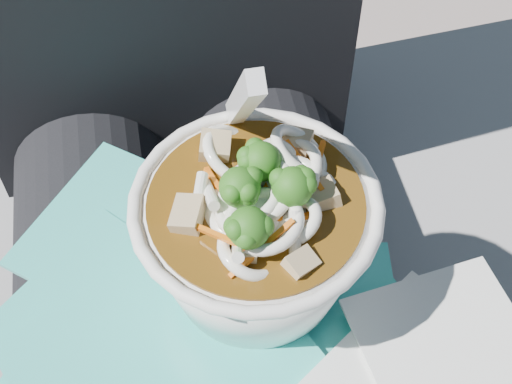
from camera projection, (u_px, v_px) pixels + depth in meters
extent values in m
cube|color=gray|center=(207.00, 357.00, 0.90)|extent=(1.03, 0.57, 0.47)
cylinder|color=black|center=(315.00, 352.00, 0.57)|extent=(0.14, 0.48, 0.14)
cube|color=#2CB9AD|center=(297.00, 316.00, 0.51)|extent=(0.18, 0.16, 0.00)
cube|color=#2CB9AD|center=(245.00, 337.00, 0.50)|extent=(0.16, 0.19, 0.00)
cube|color=#2CB9AD|center=(299.00, 370.00, 0.48)|extent=(0.18, 0.22, 0.00)
cube|color=#2CB9AD|center=(144.00, 242.00, 0.54)|extent=(0.22, 0.21, 0.00)
cube|color=#2CB9AD|center=(104.00, 309.00, 0.51)|extent=(0.17, 0.17, 0.00)
cube|color=#2CB9AD|center=(151.00, 376.00, 0.47)|extent=(0.21, 0.17, 0.00)
cube|color=#2CB9AD|center=(173.00, 377.00, 0.47)|extent=(0.24, 0.24, 0.00)
cube|color=white|center=(449.00, 348.00, 0.47)|extent=(0.13, 0.13, 0.00)
torus|color=white|center=(256.00, 204.00, 0.45)|extent=(0.16, 0.16, 0.01)
cylinder|color=#4D2F0B|center=(256.00, 206.00, 0.45)|extent=(0.14, 0.14, 0.01)
torus|color=white|center=(313.00, 198.00, 0.45)|extent=(0.06, 0.06, 0.03)
torus|color=white|center=(279.00, 161.00, 0.45)|extent=(0.05, 0.05, 0.03)
torus|color=white|center=(252.00, 204.00, 0.44)|extent=(0.05, 0.06, 0.04)
torus|color=white|center=(239.00, 210.00, 0.44)|extent=(0.05, 0.05, 0.01)
torus|color=white|center=(268.00, 199.00, 0.44)|extent=(0.06, 0.06, 0.02)
torus|color=white|center=(284.00, 217.00, 0.44)|extent=(0.05, 0.05, 0.02)
torus|color=white|center=(258.00, 191.00, 0.44)|extent=(0.06, 0.07, 0.03)
torus|color=white|center=(297.00, 221.00, 0.43)|extent=(0.03, 0.04, 0.03)
torus|color=white|center=(249.00, 253.00, 0.42)|extent=(0.04, 0.05, 0.03)
torus|color=white|center=(264.00, 221.00, 0.42)|extent=(0.07, 0.07, 0.02)
torus|color=white|center=(299.00, 152.00, 0.46)|extent=(0.05, 0.06, 0.04)
torus|color=white|center=(288.00, 173.00, 0.46)|extent=(0.06, 0.07, 0.05)
torus|color=white|center=(233.00, 155.00, 0.47)|extent=(0.05, 0.06, 0.04)
torus|color=white|center=(246.00, 220.00, 0.44)|extent=(0.06, 0.06, 0.02)
torus|color=white|center=(293.00, 179.00, 0.45)|extent=(0.05, 0.05, 0.01)
torus|color=white|center=(259.00, 201.00, 0.44)|extent=(0.07, 0.07, 0.02)
torus|color=white|center=(256.00, 197.00, 0.44)|extent=(0.06, 0.06, 0.01)
cylinder|color=white|center=(238.00, 249.00, 0.42)|extent=(0.01, 0.03, 0.03)
cylinder|color=white|center=(199.00, 196.00, 0.44)|extent=(0.02, 0.03, 0.01)
cylinder|color=white|center=(209.00, 193.00, 0.44)|extent=(0.01, 0.04, 0.02)
cylinder|color=white|center=(295.00, 236.00, 0.42)|extent=(0.01, 0.03, 0.02)
cylinder|color=#709648|center=(292.00, 199.00, 0.44)|extent=(0.01, 0.01, 0.01)
sphere|color=#1B5513|center=(292.00, 187.00, 0.43)|extent=(0.03, 0.03, 0.03)
sphere|color=#1B5513|center=(307.00, 185.00, 0.42)|extent=(0.01, 0.01, 0.01)
sphere|color=#1B5513|center=(305.00, 177.00, 0.43)|extent=(0.01, 0.01, 0.01)
sphere|color=#1B5513|center=(279.00, 178.00, 0.43)|extent=(0.01, 0.01, 0.01)
sphere|color=#1B5513|center=(301.00, 175.00, 0.43)|extent=(0.01, 0.01, 0.01)
cylinder|color=#709648|center=(261.00, 173.00, 0.45)|extent=(0.01, 0.01, 0.01)
sphere|color=#1B5513|center=(261.00, 161.00, 0.44)|extent=(0.03, 0.03, 0.03)
sphere|color=#1B5513|center=(248.00, 157.00, 0.44)|extent=(0.01, 0.01, 0.01)
sphere|color=#1B5513|center=(247.00, 156.00, 0.44)|extent=(0.01, 0.01, 0.01)
sphere|color=#1B5513|center=(255.00, 148.00, 0.44)|extent=(0.01, 0.01, 0.01)
sphere|color=#1B5513|center=(248.00, 162.00, 0.44)|extent=(0.01, 0.01, 0.01)
cylinder|color=#709648|center=(240.00, 199.00, 0.44)|extent=(0.01, 0.01, 0.01)
sphere|color=#1B5513|center=(240.00, 187.00, 0.43)|extent=(0.03, 0.03, 0.03)
sphere|color=#1B5513|center=(248.00, 192.00, 0.42)|extent=(0.01, 0.01, 0.01)
sphere|color=#1B5513|center=(252.00, 177.00, 0.43)|extent=(0.01, 0.01, 0.01)
sphere|color=#1B5513|center=(232.00, 193.00, 0.42)|extent=(0.01, 0.01, 0.01)
sphere|color=#1B5513|center=(248.00, 196.00, 0.42)|extent=(0.01, 0.01, 0.01)
cylinder|color=#709648|center=(249.00, 239.00, 0.42)|extent=(0.01, 0.01, 0.01)
sphere|color=#1B5513|center=(249.00, 228.00, 0.41)|extent=(0.03, 0.03, 0.03)
sphere|color=#1B5513|center=(264.00, 226.00, 0.41)|extent=(0.01, 0.01, 0.01)
sphere|color=#1B5513|center=(234.00, 226.00, 0.41)|extent=(0.01, 0.01, 0.01)
sphere|color=#1B5513|center=(247.00, 239.00, 0.40)|extent=(0.01, 0.01, 0.01)
sphere|color=#1B5513|center=(236.00, 230.00, 0.40)|extent=(0.01, 0.01, 0.01)
cube|color=orange|center=(207.00, 231.00, 0.42)|extent=(0.04, 0.04, 0.02)
cube|color=orange|center=(253.00, 212.00, 0.43)|extent=(0.03, 0.04, 0.01)
cube|color=orange|center=(318.00, 161.00, 0.46)|extent=(0.02, 0.04, 0.01)
cube|color=orange|center=(276.00, 221.00, 0.43)|extent=(0.05, 0.01, 0.01)
cube|color=orange|center=(304.00, 165.00, 0.45)|extent=(0.02, 0.04, 0.01)
cube|color=orange|center=(262.00, 248.00, 0.41)|extent=(0.04, 0.02, 0.02)
cube|color=orange|center=(223.00, 195.00, 0.44)|extent=(0.02, 0.05, 0.01)
cube|color=tan|center=(320.00, 197.00, 0.45)|extent=(0.03, 0.02, 0.02)
cube|color=tan|center=(297.00, 144.00, 0.47)|extent=(0.03, 0.03, 0.02)
cube|color=tan|center=(215.00, 146.00, 0.46)|extent=(0.02, 0.02, 0.02)
cube|color=tan|center=(188.00, 216.00, 0.44)|extent=(0.03, 0.03, 0.02)
cube|color=tan|center=(246.00, 246.00, 0.42)|extent=(0.02, 0.02, 0.01)
cube|color=tan|center=(301.00, 264.00, 0.42)|extent=(0.02, 0.02, 0.02)
ellipsoid|color=white|center=(258.00, 211.00, 0.44)|extent=(0.03, 0.04, 0.01)
cube|color=white|center=(244.00, 100.00, 0.42)|extent=(0.01, 0.09, 0.11)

